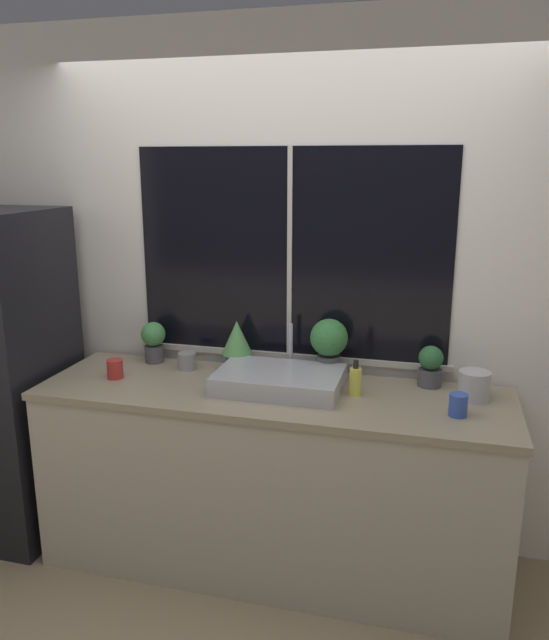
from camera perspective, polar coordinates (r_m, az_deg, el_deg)
The scene contains 15 objects.
ground_plane at distance 3.19m, azimuth -1.96°, elevation -24.49°, with size 14.00×14.00×0.00m, color #937F60.
wall_back at distance 3.26m, azimuth 1.54°, elevation 2.82°, with size 8.00×0.09×2.70m.
wall_left at distance 4.83m, azimuth -20.90°, elevation 5.65°, with size 0.06×7.00×2.70m.
counter at distance 3.20m, azimuth -0.27°, elevation -14.32°, with size 2.27×0.68×0.94m.
refrigerator at distance 3.65m, azimuth -23.64°, elevation -4.75°, with size 0.61×0.66×1.77m.
sink at distance 3.01m, azimuth 0.45°, elevation -5.50°, with size 0.60×0.45×0.27m.
potted_plant_far_left at distance 3.44m, azimuth -11.01°, elevation -1.80°, with size 0.13×0.13×0.22m.
potted_plant_center_left at distance 3.26m, azimuth -3.45°, elevation -2.07°, with size 0.16×0.16×0.26m.
potted_plant_center_right at distance 3.14m, azimuth 5.00°, elevation -2.13°, with size 0.19×0.19×0.30m.
potted_plant_far_right at distance 3.12m, azimuth 14.07°, elevation -4.10°, with size 0.12×0.12×0.20m.
soap_bottle at distance 2.95m, azimuth 7.40°, elevation -5.53°, with size 0.06×0.06×0.17m.
mug_grey at distance 3.32m, azimuth -8.02°, elevation -3.72°, with size 0.10×0.10×0.09m.
mug_blue at distance 2.81m, azimuth 16.45°, elevation -7.47°, with size 0.08×0.08×0.10m.
mug_red at distance 3.25m, azimuth -14.37°, elevation -4.35°, with size 0.08×0.08×0.10m.
kettle at distance 3.01m, azimuth 17.80°, elevation -5.62°, with size 0.14×0.14×0.15m.
Camera 1 is at (0.73, -2.38, 2.00)m, focal length 35.00 mm.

